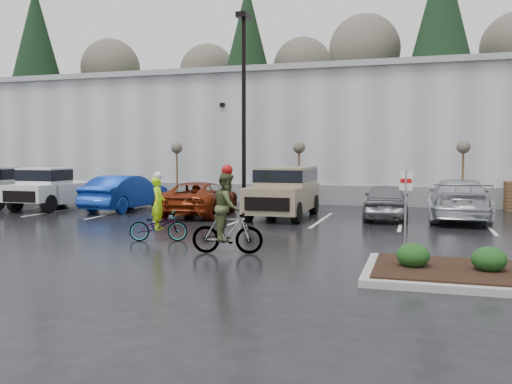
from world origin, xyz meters
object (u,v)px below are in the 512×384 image
(sapling_mid, at_px, (299,151))
(sapling_east, at_px, (463,151))
(cyclist_hivis, at_px, (158,219))
(pickup_white, at_px, (57,188))
(sapling_west, at_px, (177,151))
(car_red, at_px, (200,198))
(car_blue, at_px, (126,193))
(cyclist_olive, at_px, (227,221))
(car_grey, at_px, (386,201))
(car_far_silver, at_px, (458,200))
(lamppost, at_px, (244,89))
(suv_tan, at_px, (283,192))
(fire_lane_sign, at_px, (406,204))
(pickup_silver, at_px, (9,186))

(sapling_mid, height_order, sapling_east, same)
(cyclist_hivis, bearing_deg, pickup_white, 32.52)
(sapling_west, xyz_separation_m, car_red, (3.25, -4.74, -2.02))
(car_blue, relative_size, cyclist_olive, 2.12)
(car_grey, bearing_deg, cyclist_hivis, 49.07)
(pickup_white, relative_size, car_far_silver, 0.94)
(sapling_mid, xyz_separation_m, sapling_east, (7.50, 0.00, 0.00))
(lamppost, distance_m, suv_tan, 6.43)
(sapling_mid, distance_m, suv_tan, 4.76)
(fire_lane_sign, relative_size, suv_tan, 0.43)
(pickup_silver, bearing_deg, cyclist_olive, -31.56)
(car_blue, distance_m, car_red, 4.06)
(fire_lane_sign, height_order, pickup_white, fire_lane_sign)
(pickup_silver, bearing_deg, cyclist_hivis, -32.57)
(sapling_mid, height_order, car_blue, sapling_mid)
(sapling_east, xyz_separation_m, cyclist_hivis, (-9.26, -11.50, -2.08))
(pickup_silver, xyz_separation_m, pickup_white, (2.99, -0.25, 0.00))
(sapling_east, distance_m, car_far_silver, 4.09)
(car_red, bearing_deg, fire_lane_sign, 132.10)
(cyclist_olive, bearing_deg, car_blue, 31.82)
(pickup_white, relative_size, cyclist_hivis, 2.52)
(sapling_east, xyz_separation_m, car_red, (-10.75, -4.74, -2.02))
(pickup_silver, bearing_deg, sapling_east, 10.09)
(pickup_silver, relative_size, suv_tan, 1.02)
(pickup_white, xyz_separation_m, suv_tan, (11.14, -0.39, 0.05))
(sapling_mid, distance_m, car_far_silver, 8.19)
(car_blue, height_order, car_far_silver, car_blue)
(sapling_west, distance_m, sapling_mid, 6.50)
(cyclist_olive, bearing_deg, pickup_silver, 47.92)
(sapling_mid, bearing_deg, car_far_silver, -26.80)
(lamppost, xyz_separation_m, cyclist_hivis, (0.74, -10.50, -5.04))
(pickup_white, distance_m, car_grey, 15.22)
(sapling_mid, height_order, cyclist_olive, sapling_mid)
(lamppost, bearing_deg, cyclist_olive, -74.08)
(pickup_white, height_order, car_blue, pickup_white)
(car_blue, xyz_separation_m, cyclist_olive, (8.10, -8.89, 0.04))
(car_grey, bearing_deg, sapling_west, -21.73)
(lamppost, xyz_separation_m, suv_tan, (2.80, -3.43, -4.66))
(lamppost, height_order, car_blue, lamppost)
(car_blue, bearing_deg, pickup_white, 5.39)
(pickup_white, relative_size, cyclist_olive, 2.25)
(sapling_west, relative_size, pickup_white, 0.62)
(lamppost, height_order, cyclist_hivis, lamppost)
(fire_lane_sign, bearing_deg, pickup_white, 151.50)
(lamppost, distance_m, sapling_mid, 4.00)
(fire_lane_sign, xyz_separation_m, suv_tan, (-5.00, 8.37, -0.38))
(sapling_east, relative_size, car_far_silver, 0.58)
(car_far_silver, bearing_deg, sapling_mid, -25.89)
(fire_lane_sign, distance_m, pickup_silver, 21.14)
(car_grey, bearing_deg, fire_lane_sign, 94.07)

